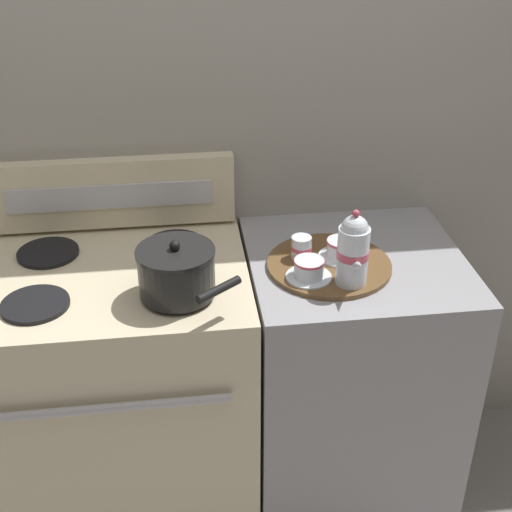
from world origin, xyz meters
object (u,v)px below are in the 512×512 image
at_px(saucepan, 177,272).
at_px(creamer_jug, 302,248).
at_px(stove, 125,401).
at_px(serving_tray, 329,265).
at_px(teacup_right, 341,249).
at_px(teacup_left, 309,269).
at_px(teapot, 353,250).

distance_m(saucepan, creamer_jug, 0.38).
distance_m(stove, serving_tray, 0.77).
bearing_deg(teacup_right, serving_tray, -146.16).
relative_size(stove, creamer_jug, 14.20).
bearing_deg(teacup_left, creamer_jug, 90.42).
bearing_deg(teapot, serving_tray, 107.86).
relative_size(saucepan, serving_tray, 0.81).
bearing_deg(stove, saucepan, -36.36).
relative_size(serving_tray, teacup_left, 2.79).
distance_m(teapot, teacup_left, 0.14).
height_order(stove, creamer_jug, creamer_jug).
bearing_deg(saucepan, stove, 143.64).
height_order(teapot, teacup_left, teapot).
height_order(stove, teacup_right, teacup_right).
xyz_separation_m(stove, teacup_right, (0.65, -0.01, 0.50)).
relative_size(saucepan, teapot, 1.30).
bearing_deg(serving_tray, stove, 176.39).
bearing_deg(creamer_jug, teacup_left, -89.58).
bearing_deg(teacup_right, saucepan, -165.15).
xyz_separation_m(teapot, creamer_jug, (-0.11, 0.14, -0.07)).
bearing_deg(teapot, teacup_left, 160.54).
distance_m(serving_tray, creamer_jug, 0.09).
distance_m(stove, teacup_right, 0.82).
relative_size(serving_tray, teapot, 1.62).
relative_size(teacup_right, creamer_jug, 1.90).
distance_m(teacup_right, creamer_jug, 0.11).
bearing_deg(teapot, teacup_right, 88.67).
relative_size(serving_tray, creamer_jug, 5.30).
height_order(serving_tray, creamer_jug, creamer_jug).
height_order(stove, serving_tray, serving_tray).
height_order(saucepan, teacup_right, saucepan).
distance_m(teacup_left, creamer_jug, 0.11).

